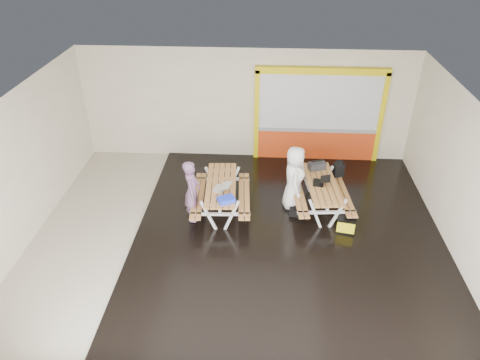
# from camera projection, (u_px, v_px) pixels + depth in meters

# --- Properties ---
(room) EXTENTS (10.02, 8.02, 3.52)m
(room) POSITION_uv_depth(u_px,v_px,m) (238.00, 173.00, 10.21)
(room) COLOR beige
(room) RESTS_ON ground
(deck) EXTENTS (7.50, 7.98, 0.05)m
(deck) POSITION_uv_depth(u_px,v_px,m) (288.00, 234.00, 11.06)
(deck) COLOR black
(deck) RESTS_ON room
(kiosk) EXTENTS (3.88, 0.16, 3.00)m
(kiosk) POSITION_uv_depth(u_px,v_px,m) (318.00, 118.00, 13.60)
(kiosk) COLOR red
(kiosk) RESTS_ON room
(picnic_table_left) EXTENTS (1.58, 2.24, 0.87)m
(picnic_table_left) POSITION_uv_depth(u_px,v_px,m) (221.00, 191.00, 11.58)
(picnic_table_left) COLOR #B77F47
(picnic_table_left) RESTS_ON deck
(picnic_table_right) EXTENTS (1.62, 2.24, 0.85)m
(picnic_table_right) POSITION_uv_depth(u_px,v_px,m) (321.00, 189.00, 11.65)
(picnic_table_right) COLOR #B77F47
(picnic_table_right) RESTS_ON deck
(person_left) EXTENTS (0.41, 0.61, 1.65)m
(person_left) POSITION_uv_depth(u_px,v_px,m) (192.00, 191.00, 11.12)
(person_left) COLOR #744F71
(person_left) RESTS_ON deck
(person_right) EXTENTS (0.57, 0.88, 1.78)m
(person_right) POSITION_uv_depth(u_px,v_px,m) (294.00, 178.00, 11.65)
(person_right) COLOR white
(person_right) RESTS_ON deck
(laptop_left) EXTENTS (0.51, 0.48, 0.18)m
(laptop_left) POSITION_uv_depth(u_px,v_px,m) (222.00, 188.00, 11.22)
(laptop_left) COLOR silver
(laptop_left) RESTS_ON picnic_table_left
(laptop_right) EXTENTS (0.48, 0.43, 0.18)m
(laptop_right) POSITION_uv_depth(u_px,v_px,m) (321.00, 181.00, 11.50)
(laptop_right) COLOR black
(laptop_right) RESTS_ON picnic_table_right
(blue_pouch) EXTENTS (0.47, 0.41, 0.11)m
(blue_pouch) POSITION_uv_depth(u_px,v_px,m) (226.00, 200.00, 10.77)
(blue_pouch) COLOR blue
(blue_pouch) RESTS_ON picnic_table_left
(toolbox) EXTENTS (0.50, 0.37, 0.26)m
(toolbox) POSITION_uv_depth(u_px,v_px,m) (317.00, 166.00, 12.09)
(toolbox) COLOR black
(toolbox) RESTS_ON picnic_table_right
(backpack) EXTENTS (0.33, 0.26, 0.47)m
(backpack) POSITION_uv_depth(u_px,v_px,m) (339.00, 169.00, 12.30)
(backpack) COLOR black
(backpack) RESTS_ON picnic_table_right
(dark_case) EXTENTS (0.48, 0.38, 0.17)m
(dark_case) POSITION_uv_depth(u_px,v_px,m) (298.00, 211.00, 11.70)
(dark_case) COLOR black
(dark_case) RESTS_ON deck
(fluke_bag) EXTENTS (0.50, 0.37, 0.39)m
(fluke_bag) POSITION_uv_depth(u_px,v_px,m) (346.00, 225.00, 11.02)
(fluke_bag) COLOR black
(fluke_bag) RESTS_ON deck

